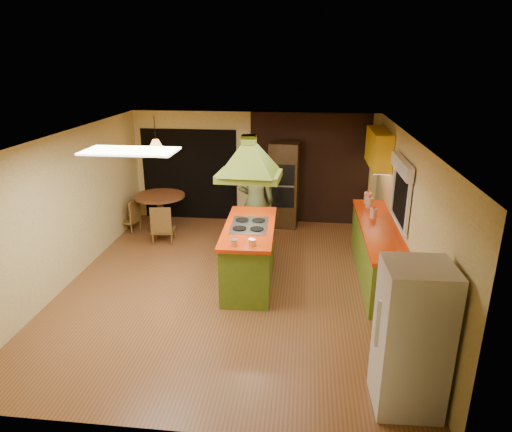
# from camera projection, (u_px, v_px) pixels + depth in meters

# --- Properties ---
(ground) EXTENTS (6.50, 6.50, 0.00)m
(ground) POSITION_uv_depth(u_px,v_px,m) (232.00, 284.00, 7.73)
(ground) COLOR brown
(ground) RESTS_ON ground
(room_walls) EXTENTS (5.50, 6.50, 6.50)m
(room_walls) POSITION_uv_depth(u_px,v_px,m) (231.00, 214.00, 7.32)
(room_walls) COLOR beige
(room_walls) RESTS_ON ground
(ceiling_plane) EXTENTS (6.50, 6.50, 0.00)m
(ceiling_plane) POSITION_uv_depth(u_px,v_px,m) (229.00, 136.00, 6.90)
(ceiling_plane) COLOR silver
(ceiling_plane) RESTS_ON room_walls
(brick_panel) EXTENTS (2.64, 0.03, 2.50)m
(brick_panel) POSITION_uv_depth(u_px,v_px,m) (309.00, 169.00, 10.21)
(brick_panel) COLOR #381E14
(brick_panel) RESTS_ON ground
(nook_opening) EXTENTS (2.20, 0.03, 2.10)m
(nook_opening) POSITION_uv_depth(u_px,v_px,m) (190.00, 175.00, 10.57)
(nook_opening) COLOR black
(nook_opening) RESTS_ON ground
(right_counter) EXTENTS (0.62, 3.05, 0.92)m
(right_counter) POSITION_uv_depth(u_px,v_px,m) (377.00, 251.00, 7.88)
(right_counter) COLOR olive
(right_counter) RESTS_ON ground
(upper_cabinets) EXTENTS (0.34, 1.40, 0.70)m
(upper_cabinets) POSITION_uv_depth(u_px,v_px,m) (379.00, 148.00, 8.88)
(upper_cabinets) COLOR yellow
(upper_cabinets) RESTS_ON room_walls
(window_right) EXTENTS (0.12, 1.35, 1.06)m
(window_right) POSITION_uv_depth(u_px,v_px,m) (402.00, 181.00, 7.24)
(window_right) COLOR black
(window_right) RESTS_ON room_walls
(fluor_panel) EXTENTS (1.20, 0.60, 0.03)m
(fluor_panel) POSITION_uv_depth(u_px,v_px,m) (130.00, 151.00, 5.90)
(fluor_panel) COLOR white
(fluor_panel) RESTS_ON ceiling_plane
(kitchen_island) EXTENTS (0.88, 2.06, 1.03)m
(kitchen_island) POSITION_uv_depth(u_px,v_px,m) (249.00, 254.00, 7.66)
(kitchen_island) COLOR #5B7C1F
(kitchen_island) RESTS_ON ground
(range_hood) EXTENTS (1.02, 0.76, 0.79)m
(range_hood) POSITION_uv_depth(u_px,v_px,m) (249.00, 151.00, 7.08)
(range_hood) COLOR #5F771D
(range_hood) RESTS_ON ceiling_plane
(man) EXTENTS (0.76, 0.53, 1.97)m
(man) POSITION_uv_depth(u_px,v_px,m) (256.00, 202.00, 8.79)
(man) COLOR #48532C
(man) RESTS_ON ground
(refrigerator) EXTENTS (0.72, 0.68, 1.69)m
(refrigerator) POSITION_uv_depth(u_px,v_px,m) (411.00, 338.00, 4.79)
(refrigerator) COLOR silver
(refrigerator) RESTS_ON ground
(wall_oven) EXTENTS (0.66, 0.64, 1.90)m
(wall_oven) POSITION_uv_depth(u_px,v_px,m) (284.00, 185.00, 10.10)
(wall_oven) COLOR #402A14
(wall_oven) RESTS_ON ground
(dining_table) EXTENTS (1.09, 1.09, 0.81)m
(dining_table) POSITION_uv_depth(u_px,v_px,m) (160.00, 205.00, 9.94)
(dining_table) COLOR brown
(dining_table) RESTS_ON ground
(chair_left) EXTENTS (0.47, 0.47, 0.71)m
(chair_left) POSITION_uv_depth(u_px,v_px,m) (129.00, 215.00, 9.99)
(chair_left) COLOR brown
(chair_left) RESTS_ON ground
(chair_near) EXTENTS (0.50, 0.50, 0.81)m
(chair_near) POSITION_uv_depth(u_px,v_px,m) (163.00, 223.00, 9.36)
(chair_near) COLOR brown
(chair_near) RESTS_ON ground
(pendant_lamp) EXTENTS (0.39, 0.39, 0.22)m
(pendant_lamp) POSITION_uv_depth(u_px,v_px,m) (156.00, 145.00, 9.50)
(pendant_lamp) COLOR #FF9E3F
(pendant_lamp) RESTS_ON ceiling_plane
(canister_large) EXTENTS (0.18, 0.18, 0.22)m
(canister_large) POSITION_uv_depth(u_px,v_px,m) (368.00, 198.00, 8.90)
(canister_large) COLOR beige
(canister_large) RESTS_ON right_counter
(canister_medium) EXTENTS (0.16, 0.16, 0.19)m
(canister_medium) POSITION_uv_depth(u_px,v_px,m) (369.00, 203.00, 8.67)
(canister_medium) COLOR beige
(canister_medium) RESTS_ON right_counter
(canister_small) EXTENTS (0.14, 0.14, 0.17)m
(canister_small) POSITION_uv_depth(u_px,v_px,m) (373.00, 213.00, 8.13)
(canister_small) COLOR #F6E0C6
(canister_small) RESTS_ON right_counter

